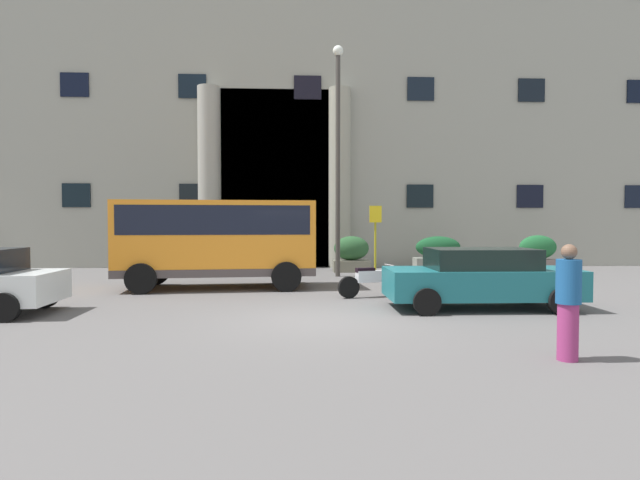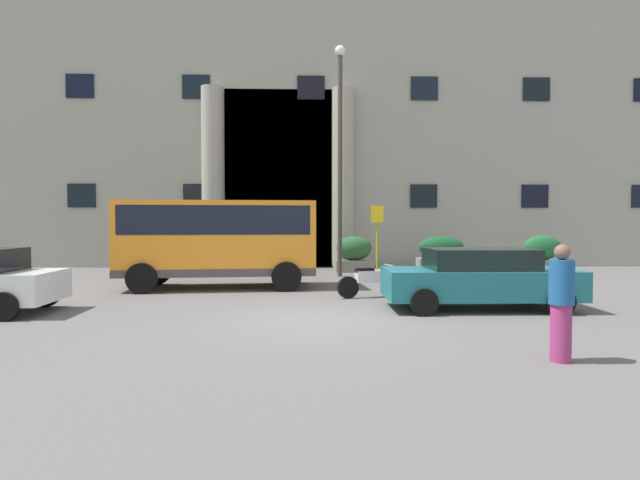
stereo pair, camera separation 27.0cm
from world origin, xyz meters
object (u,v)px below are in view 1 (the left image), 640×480
(motorcycle_near_kerb, at_px, (370,281))
(hedge_planter_far_west, at_px, (269,256))
(hedge_planter_entrance_right, at_px, (162,254))
(lamppost_plaza_centre, at_px, (338,145))
(hedge_planter_far_east, at_px, (351,254))
(pedestrian_woman_dark_dress, at_px, (568,302))
(parked_compact_extra, at_px, (481,278))
(hedge_planter_west, at_px, (538,254))
(orange_minibus, at_px, (217,236))
(hedge_planter_east, at_px, (438,254))
(bus_stop_sign, at_px, (375,234))

(motorcycle_near_kerb, bearing_deg, hedge_planter_far_west, 97.38)
(hedge_planter_entrance_right, xyz_separation_m, lamppost_plaza_centre, (7.21, -1.94, 4.29))
(hedge_planter_entrance_right, bearing_deg, hedge_planter_far_east, -0.31)
(pedestrian_woman_dark_dress, distance_m, lamppost_plaza_centre, 13.04)
(parked_compact_extra, xyz_separation_m, pedestrian_woman_dark_dress, (-0.36, -4.61, 0.14))
(hedge_planter_west, bearing_deg, hedge_planter_far_west, -179.73)
(hedge_planter_far_east, xyz_separation_m, hedge_planter_entrance_right, (-7.94, 0.04, 0.03))
(hedge_planter_west, bearing_deg, orange_minibus, -158.73)
(hedge_planter_far_west, xyz_separation_m, lamppost_plaza_centre, (2.72, -1.59, 4.35))
(hedge_planter_west, height_order, hedge_planter_far_east, hedge_planter_west)
(hedge_planter_east, bearing_deg, orange_minibus, -148.54)
(orange_minibus, relative_size, bus_stop_sign, 2.31)
(orange_minibus, xyz_separation_m, motorcycle_near_kerb, (4.52, -2.19, -1.18))
(orange_minibus, height_order, lamppost_plaza_centre, lamppost_plaza_centre)
(bus_stop_sign, relative_size, hedge_planter_east, 1.33)
(bus_stop_sign, xyz_separation_m, hedge_planter_east, (3.19, 3.22, -0.93))
(motorcycle_near_kerb, bearing_deg, hedge_planter_east, 45.04)
(hedge_planter_west, distance_m, motorcycle_near_kerb, 10.90)
(motorcycle_near_kerb, bearing_deg, hedge_planter_entrance_right, 119.16)
(parked_compact_extra, bearing_deg, orange_minibus, 149.18)
(hedge_planter_entrance_right, height_order, motorcycle_near_kerb, hedge_planter_entrance_right)
(hedge_planter_west, height_order, hedge_planter_far_west, hedge_planter_west)
(parked_compact_extra, relative_size, motorcycle_near_kerb, 2.38)
(orange_minibus, xyz_separation_m, bus_stop_sign, (5.33, 1.99, 0.02))
(orange_minibus, height_order, hedge_planter_far_east, orange_minibus)
(hedge_planter_entrance_right, distance_m, lamppost_plaza_centre, 8.61)
(pedestrian_woman_dark_dress, bearing_deg, hedge_planter_far_east, 117.15)
(orange_minibus, distance_m, lamppost_plaza_centre, 6.27)
(parked_compact_extra, xyz_separation_m, lamppost_plaza_centre, (-2.84, 7.50, 4.30))
(pedestrian_woman_dark_dress, bearing_deg, hedge_planter_east, 102.06)
(bus_stop_sign, xyz_separation_m, parked_compact_extra, (1.59, -6.18, -0.91))
(orange_minibus, distance_m, hedge_planter_entrance_right, 6.18)
(bus_stop_sign, xyz_separation_m, lamppost_plaza_centre, (-1.25, 1.32, 3.39))
(bus_stop_sign, distance_m, lamppost_plaza_centre, 3.85)
(hedge_planter_east, height_order, hedge_planter_entrance_right, hedge_planter_entrance_right)
(hedge_planter_far_west, distance_m, pedestrian_woman_dark_dress, 14.65)
(bus_stop_sign, bearing_deg, hedge_planter_far_west, 143.72)
(hedge_planter_east, bearing_deg, parked_compact_extra, -99.65)
(hedge_planter_east, height_order, parked_compact_extra, hedge_planter_east)
(hedge_planter_far_east, distance_m, lamppost_plaza_centre, 4.77)
(orange_minibus, relative_size, hedge_planter_far_east, 4.01)
(hedge_planter_far_east, xyz_separation_m, hedge_planter_east, (3.71, -0.00, -0.01))
(hedge_planter_east, distance_m, parked_compact_extra, 9.53)
(lamppost_plaza_centre, bearing_deg, parked_compact_extra, -69.24)
(hedge_planter_east, relative_size, parked_compact_extra, 0.45)
(parked_compact_extra, relative_size, lamppost_plaza_centre, 0.51)
(hedge_planter_far_east, bearing_deg, hedge_planter_far_west, -174.88)
(parked_compact_extra, bearing_deg, hedge_planter_west, 57.85)
(bus_stop_sign, xyz_separation_m, hedge_planter_west, (7.41, 2.97, -0.91))
(pedestrian_woman_dark_dress, bearing_deg, parked_compact_extra, 105.57)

